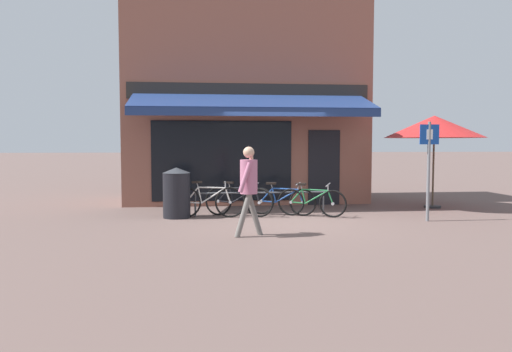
# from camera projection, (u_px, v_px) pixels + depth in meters

# --- Properties ---
(ground_plane) EXTENTS (160.00, 160.00, 0.00)m
(ground_plane) POSITION_uv_depth(u_px,v_px,m) (283.00, 221.00, 11.13)
(ground_plane) COLOR brown
(shop_front) EXTENTS (6.98, 4.60, 6.37)m
(shop_front) POSITION_uv_depth(u_px,v_px,m) (245.00, 96.00, 15.12)
(shop_front) COLOR #8E5647
(shop_front) RESTS_ON ground_plane
(bike_rack_rail) EXTENTS (3.21, 0.04, 0.57)m
(bike_rack_rail) POSITION_uv_depth(u_px,v_px,m) (260.00, 196.00, 11.99)
(bike_rack_rail) COLOR #47494F
(bike_rack_rail) RESTS_ON ground_plane
(bicycle_silver) EXTENTS (1.75, 0.52, 0.87)m
(bicycle_silver) POSITION_uv_depth(u_px,v_px,m) (208.00, 201.00, 11.67)
(bicycle_silver) COLOR black
(bicycle_silver) RESTS_ON ground_plane
(bicycle_black) EXTENTS (1.61, 0.81, 0.83)m
(bicycle_black) POSITION_uv_depth(u_px,v_px,m) (238.00, 201.00, 11.86)
(bicycle_black) COLOR black
(bicycle_black) RESTS_ON ground_plane
(bicycle_blue) EXTENTS (1.58, 0.76, 0.80)m
(bicycle_blue) POSITION_uv_depth(u_px,v_px,m) (282.00, 201.00, 12.02)
(bicycle_blue) COLOR black
(bicycle_blue) RESTS_ON ground_plane
(bicycle_green) EXTENTS (1.54, 0.83, 0.80)m
(bicycle_green) POSITION_uv_depth(u_px,v_px,m) (311.00, 202.00, 11.79)
(bicycle_green) COLOR black
(bicycle_green) RESTS_ON ground_plane
(pedestrian_adult) EXTENTS (0.56, 0.56, 1.69)m
(pedestrian_adult) POSITION_uv_depth(u_px,v_px,m) (249.00, 181.00, 9.28)
(pedestrian_adult) COLOR slate
(pedestrian_adult) RESTS_ON ground_plane
(litter_bin) EXTENTS (0.65, 0.65, 1.17)m
(litter_bin) POSITION_uv_depth(u_px,v_px,m) (177.00, 193.00, 11.61)
(litter_bin) COLOR black
(litter_bin) RESTS_ON ground_plane
(parking_sign) EXTENTS (0.44, 0.07, 2.21)m
(parking_sign) POSITION_uv_depth(u_px,v_px,m) (429.00, 160.00, 11.04)
(parking_sign) COLOR slate
(parking_sign) RESTS_ON ground_plane
(cafe_parasol) EXTENTS (2.62, 2.62, 2.47)m
(cafe_parasol) POSITION_uv_depth(u_px,v_px,m) (434.00, 127.00, 13.28)
(cafe_parasol) COLOR #4C3D2D
(cafe_parasol) RESTS_ON ground_plane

